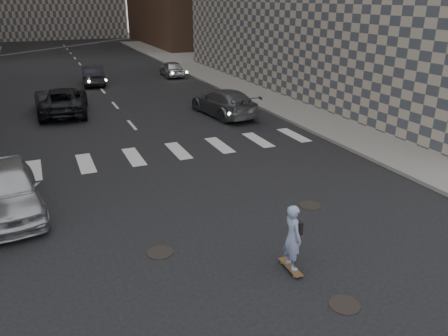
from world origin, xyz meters
The scene contains 12 objects.
ground centered at (0.00, 0.00, 0.00)m, with size 160.00×160.00×0.00m, color black.
sidewalk_right centered at (14.50, 20.00, 0.07)m, with size 13.00×80.00×0.15m, color gray.
manhole_a centered at (1.20, -2.50, 0.01)m, with size 0.70×0.70×0.02m, color black.
manhole_b centered at (-2.00, 1.20, 0.01)m, with size 0.70×0.70×0.02m, color black.
manhole_c centered at (3.30, 2.00, 0.01)m, with size 0.70×0.70×0.02m, color black.
skateboarder centered at (0.81, -0.86, 0.94)m, with size 0.45×0.91×1.80m.
silver_sedan centered at (-5.73, 5.33, 0.81)m, with size 1.91×4.75×1.62m, color #BBBDC3.
traffic_car_a centered at (-3.80, 18.69, 0.67)m, with size 1.42×4.07×1.34m, color black.
traffic_car_b centered at (5.36, 14.00, 0.75)m, with size 2.11×5.19×1.51m, color #5A5D62.
traffic_car_c centered at (-3.07, 18.00, 0.77)m, with size 2.54×5.51×1.53m, color black.
traffic_car_d centered at (6.50, 28.00, 0.66)m, with size 1.56×3.87×1.32m, color silver.
traffic_car_e centered at (-0.23, 26.80, 0.74)m, with size 1.58×4.52×1.49m, color black.
Camera 1 is at (-4.40, -8.72, 6.39)m, focal length 35.00 mm.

